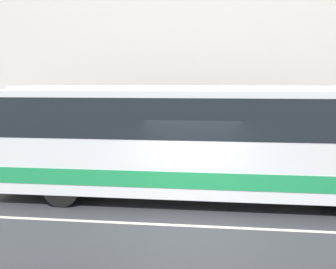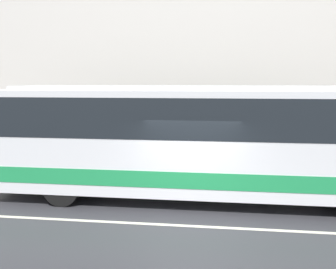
% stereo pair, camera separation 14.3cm
% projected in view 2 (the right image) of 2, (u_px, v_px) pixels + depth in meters
% --- Properties ---
extents(ground_plane, '(60.00, 60.00, 0.00)m').
position_uv_depth(ground_plane, '(189.00, 226.00, 9.13)').
color(ground_plane, '#333338').
extents(sidewalk, '(60.00, 2.86, 0.16)m').
position_uv_depth(sidewalk, '(200.00, 171.00, 14.45)').
color(sidewalk, gray).
rests_on(sidewalk, ground_plane).
extents(building_facade, '(60.00, 0.35, 9.26)m').
position_uv_depth(building_facade, '(203.00, 58.00, 15.37)').
color(building_facade, silver).
rests_on(building_facade, ground_plane).
extents(lane_stripe, '(54.00, 0.14, 0.01)m').
position_uv_depth(lane_stripe, '(189.00, 226.00, 9.13)').
color(lane_stripe, beige).
rests_on(lane_stripe, ground_plane).
extents(transit_bus, '(12.00, 2.49, 3.38)m').
position_uv_depth(transit_bus, '(192.00, 137.00, 10.95)').
color(transit_bus, silver).
rests_on(transit_bus, ground_plane).
extents(pedestrian_waiting, '(0.36, 0.36, 1.54)m').
position_uv_depth(pedestrian_waiting, '(246.00, 150.00, 14.54)').
color(pedestrian_waiting, '#333338').
rests_on(pedestrian_waiting, sidewalk).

